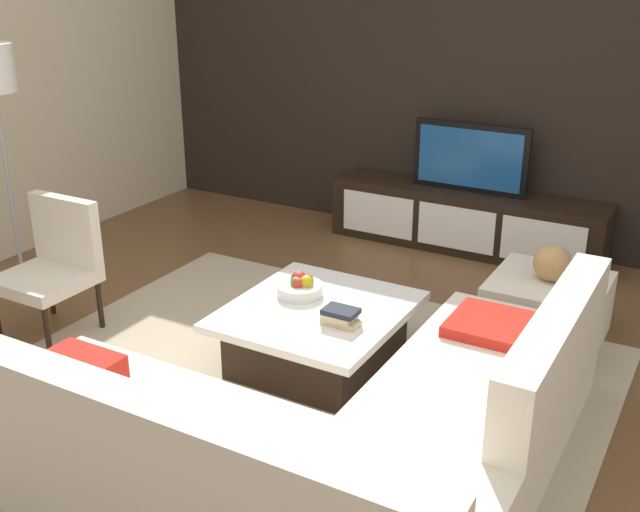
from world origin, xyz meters
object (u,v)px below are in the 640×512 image
object	(u,v)px
media_console	(466,220)
television	(470,158)
ottoman	(547,309)
fruit_bowl	(300,287)
coffee_table	(317,335)
decorative_ball	(552,263)
sectional_couch	(330,438)
book_stack	(340,316)
accent_chair_near	(54,259)

from	to	relation	value
media_console	television	bearing A→B (deg)	90.00
ottoman	fruit_bowl	size ratio (longest dim) A/B	2.50
fruit_bowl	media_console	bearing A→B (deg)	82.76
television	coffee_table	size ratio (longest dim) A/B	0.88
decorative_ball	media_console	bearing A→B (deg)	128.06
sectional_couch	book_stack	xyz separation A→B (m)	(-0.40, 0.84, 0.16)
television	book_stack	xyz separation A→B (m)	(0.12, -2.42, -0.35)
media_console	fruit_bowl	bearing A→B (deg)	-97.24
decorative_ball	book_stack	xyz separation A→B (m)	(-0.87, -1.16, -0.09)
coffee_table	decorative_ball	size ratio (longest dim) A/B	4.58
coffee_table	fruit_bowl	world-z (taller)	fruit_bowl
coffee_table	ottoman	xyz separation A→B (m)	(1.09, 1.03, -0.00)
coffee_table	decorative_ball	world-z (taller)	decorative_ball
fruit_bowl	television	bearing A→B (deg)	82.76
sectional_couch	ottoman	xyz separation A→B (m)	(0.48, 1.99, -0.07)
media_console	ottoman	distance (m)	1.61
television	ottoman	bearing A→B (deg)	-51.95
media_console	decorative_ball	size ratio (longest dim) A/B	9.66
television	decorative_ball	xyz separation A→B (m)	(0.99, -1.27, -0.26)
media_console	sectional_couch	size ratio (longest dim) A/B	0.95
coffee_table	fruit_bowl	distance (m)	0.31
sectional_couch	fruit_bowl	bearing A→B (deg)	126.67
sectional_couch	ottoman	world-z (taller)	sectional_couch
accent_chair_near	decorative_ball	distance (m)	3.14
ottoman	decorative_ball	bearing A→B (deg)	0.00
television	sectional_couch	bearing A→B (deg)	-81.00
coffee_table	book_stack	size ratio (longest dim) A/B	5.10
coffee_table	accent_chair_near	world-z (taller)	accent_chair_near
fruit_bowl	decorative_ball	bearing A→B (deg)	36.07
fruit_bowl	book_stack	bearing A→B (deg)	-30.07
television	ottoman	xyz separation A→B (m)	(0.99, -1.27, -0.58)
television	accent_chair_near	distance (m)	3.26
media_console	accent_chair_near	bearing A→B (deg)	-123.71
media_console	decorative_ball	bearing A→B (deg)	-51.94
fruit_bowl	book_stack	xyz separation A→B (m)	(0.40, -0.23, -0.00)
accent_chair_near	fruit_bowl	bearing A→B (deg)	15.47
sectional_couch	book_stack	distance (m)	0.94
fruit_bowl	ottoman	bearing A→B (deg)	36.07
accent_chair_near	book_stack	xyz separation A→B (m)	(1.92, 0.28, -0.06)
television	fruit_bowl	world-z (taller)	television
accent_chair_near	fruit_bowl	xyz separation A→B (m)	(1.52, 0.51, -0.06)
coffee_table	ottoman	bearing A→B (deg)	43.33
decorative_ball	sectional_couch	bearing A→B (deg)	-103.42
media_console	decorative_ball	world-z (taller)	decorative_ball
ottoman	book_stack	xyz separation A→B (m)	(-0.87, -1.16, 0.23)
accent_chair_near	sectional_couch	bearing A→B (deg)	-16.55
media_console	accent_chair_near	world-z (taller)	accent_chair_near
accent_chair_near	book_stack	world-z (taller)	accent_chair_near
sectional_couch	book_stack	world-z (taller)	sectional_couch
coffee_table	fruit_bowl	size ratio (longest dim) A/B	3.83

